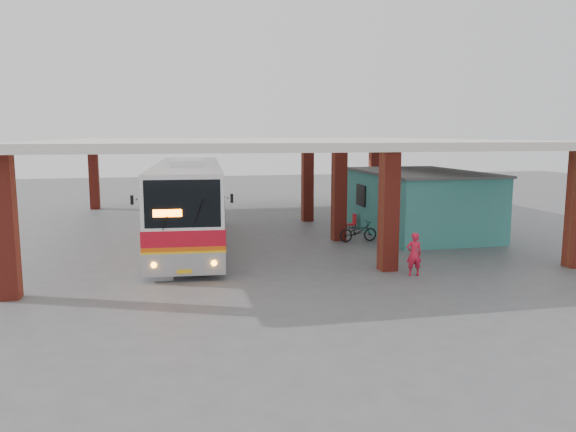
{
  "coord_description": "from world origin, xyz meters",
  "views": [
    {
      "loc": [
        -4.76,
        -21.78,
        4.92
      ],
      "look_at": [
        -0.07,
        0.0,
        1.66
      ],
      "focal_mm": 35.0,
      "sensor_mm": 36.0,
      "label": 1
    }
  ],
  "objects_px": {
    "coach_bus": "(189,202)",
    "motorcycle": "(358,231)",
    "pedestrian": "(414,254)",
    "red_chair": "(353,222)"
  },
  "relations": [
    {
      "from": "motorcycle",
      "to": "red_chair",
      "type": "relative_size",
      "value": 2.35
    },
    {
      "from": "coach_bus",
      "to": "motorcycle",
      "type": "xyz_separation_m",
      "value": [
        7.63,
        -0.91,
        -1.44
      ]
    },
    {
      "from": "coach_bus",
      "to": "red_chair",
      "type": "relative_size",
      "value": 17.29
    },
    {
      "from": "coach_bus",
      "to": "motorcycle",
      "type": "height_order",
      "value": "coach_bus"
    },
    {
      "from": "pedestrian",
      "to": "coach_bus",
      "type": "bearing_deg",
      "value": -39.5
    },
    {
      "from": "motorcycle",
      "to": "red_chair",
      "type": "bearing_deg",
      "value": -19.01
    },
    {
      "from": "pedestrian",
      "to": "red_chair",
      "type": "relative_size",
      "value": 1.98
    },
    {
      "from": "coach_bus",
      "to": "red_chair",
      "type": "bearing_deg",
      "value": 20.73
    },
    {
      "from": "motorcycle",
      "to": "pedestrian",
      "type": "height_order",
      "value": "pedestrian"
    },
    {
      "from": "motorcycle",
      "to": "pedestrian",
      "type": "relative_size",
      "value": 1.19
    }
  ]
}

